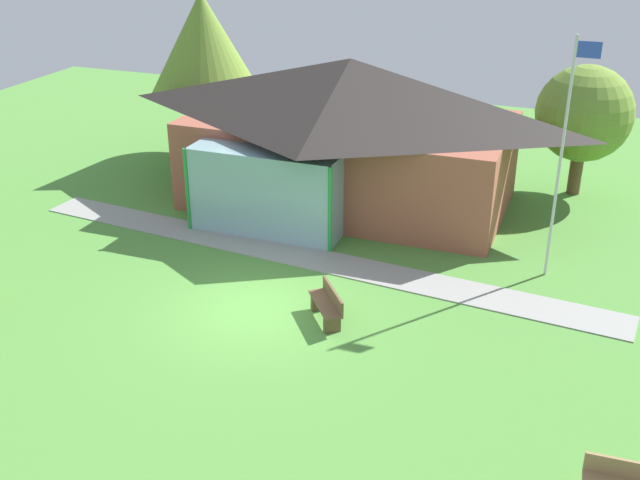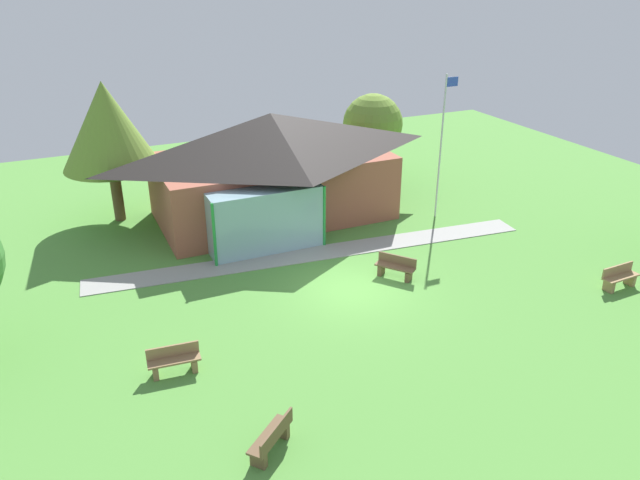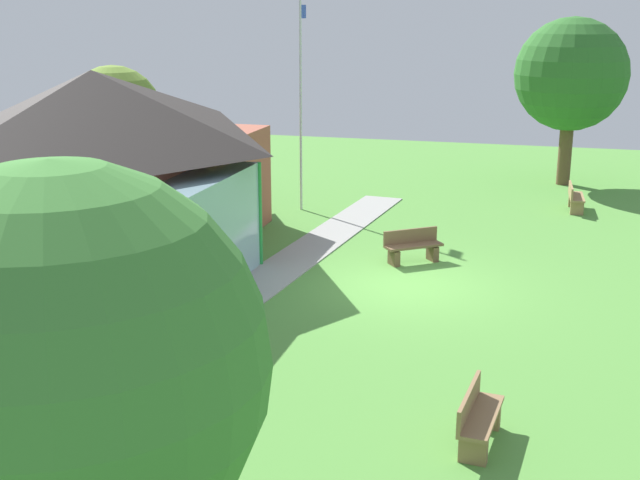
# 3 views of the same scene
# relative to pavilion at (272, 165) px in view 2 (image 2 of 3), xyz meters

# --- Properties ---
(ground_plane) EXTENTS (44.00, 44.00, 0.00)m
(ground_plane) POSITION_rel_pavilion_xyz_m (0.23, -7.60, -2.50)
(ground_plane) COLOR #54933D
(pavilion) EXTENTS (11.26, 7.28, 4.81)m
(pavilion) POSITION_rel_pavilion_xyz_m (0.00, 0.00, 0.00)
(pavilion) COLOR #A35642
(pavilion) RESTS_ON ground_plane
(footpath) EXTENTS (18.18, 3.05, 0.03)m
(footpath) POSITION_rel_pavilion_xyz_m (0.23, -4.39, -2.48)
(footpath) COLOR #999993
(footpath) RESTS_ON ground_plane
(flagpole) EXTENTS (0.64, 0.08, 6.49)m
(flagpole) POSITION_rel_pavilion_xyz_m (6.90, -3.04, 1.05)
(flagpole) COLOR silver
(flagpole) RESTS_ON ground_plane
(bench_front_left) EXTENTS (1.43, 1.30, 0.84)m
(bench_front_left) POSITION_rel_pavilion_xyz_m (-5.24, -14.00, -2.10)
(bench_front_left) COLOR brown
(bench_front_left) RESTS_ON ground_plane
(bench_lawn_far_right) EXTENTS (1.52, 0.50, 0.84)m
(bench_lawn_far_right) POSITION_rel_pavilion_xyz_m (9.08, -11.49, -2.10)
(bench_lawn_far_right) COLOR #9E7A51
(bench_lawn_far_right) RESTS_ON ground_plane
(bench_mid_left) EXTENTS (1.53, 0.58, 0.84)m
(bench_mid_left) POSITION_rel_pavilion_xyz_m (-6.72, -9.89, -2.10)
(bench_mid_left) COLOR olive
(bench_mid_left) RESTS_ON ground_plane
(bench_rear_near_path) EXTENTS (1.26, 1.46, 0.84)m
(bench_rear_near_path) POSITION_rel_pavilion_xyz_m (2.10, -7.45, -2.10)
(bench_rear_near_path) COLOR brown
(bench_rear_near_path) RESTS_ON ground_plane
(tree_behind_pavilion_right) EXTENTS (3.21, 3.21, 4.44)m
(tree_behind_pavilion_right) POSITION_rel_pavilion_xyz_m (7.12, 3.60, 0.32)
(tree_behind_pavilion_right) COLOR brown
(tree_behind_pavilion_right) RESTS_ON ground_plane
(tree_behind_pavilion_left) EXTENTS (4.18, 4.18, 6.27)m
(tree_behind_pavilion_left) POSITION_rel_pavilion_xyz_m (-6.50, 2.64, 1.86)
(tree_behind_pavilion_left) COLOR brown
(tree_behind_pavilion_left) RESTS_ON ground_plane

